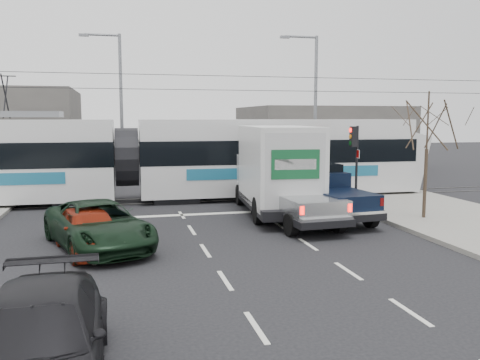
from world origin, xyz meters
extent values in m
plane|color=black|center=(0.00, 0.00, 0.00)|extent=(120.00, 120.00, 0.00)
cube|color=#33302D|center=(0.00, 10.00, 0.01)|extent=(60.00, 1.60, 0.03)
cube|color=#66625D|center=(12.00, 24.00, 2.50)|extent=(12.00, 10.00, 5.00)
cylinder|color=#47382B|center=(7.60, 2.50, 1.52)|extent=(0.14, 0.14, 2.75)
cylinder|color=#47382B|center=(7.60, 2.50, 4.03)|extent=(0.07, 0.07, 2.25)
cylinder|color=black|center=(6.60, 6.50, 1.95)|extent=(0.12, 0.12, 3.60)
cube|color=black|center=(6.40, 6.50, 3.25)|extent=(0.28, 0.28, 0.95)
cylinder|color=#FF0C07|center=(6.25, 6.50, 3.55)|extent=(0.06, 0.20, 0.20)
cylinder|color=orange|center=(6.25, 6.50, 3.25)|extent=(0.06, 0.20, 0.20)
cylinder|color=#05330C|center=(6.25, 6.50, 2.95)|extent=(0.06, 0.20, 0.20)
cube|color=white|center=(6.58, 6.35, 2.45)|extent=(0.02, 0.30, 0.40)
cylinder|color=slate|center=(7.50, 14.00, 4.50)|extent=(0.20, 0.20, 9.00)
cylinder|color=slate|center=(6.50, 14.00, 8.90)|extent=(2.00, 0.14, 0.14)
cube|color=slate|center=(5.50, 14.00, 8.85)|extent=(0.55, 0.25, 0.14)
cylinder|color=slate|center=(-4.00, 16.00, 4.50)|extent=(0.20, 0.20, 9.00)
cylinder|color=slate|center=(-5.00, 16.00, 8.90)|extent=(2.00, 0.14, 0.14)
cube|color=slate|center=(-6.00, 16.00, 8.85)|extent=(0.55, 0.25, 0.14)
cylinder|color=black|center=(0.00, 10.00, 5.50)|extent=(60.00, 0.03, 0.03)
cylinder|color=black|center=(0.00, 10.00, 6.20)|extent=(60.00, 0.03, 0.03)
cube|color=silver|center=(3.80, 9.87, 1.13)|extent=(14.13, 3.21, 1.71)
cube|color=black|center=(3.80, 9.87, 2.45)|extent=(14.20, 3.24, 1.16)
cube|color=silver|center=(3.80, 9.87, 3.49)|extent=(14.12, 3.09, 1.09)
cube|color=#1A6486|center=(3.77, 8.38, 1.44)|extent=(9.85, 0.20, 0.54)
cylinder|color=black|center=(-3.85, 10.01, 2.21)|extent=(1.14, 2.85, 2.83)
cube|color=slate|center=(-8.44, 10.09, 4.28)|extent=(3.31, 1.83, 0.27)
cube|color=black|center=(-6.14, 10.05, 0.20)|extent=(2.23, 2.55, 0.39)
cube|color=black|center=(-1.55, 9.97, 0.20)|extent=(2.23, 2.55, 0.39)
cube|color=black|center=(7.62, 9.80, 0.20)|extent=(2.23, 2.55, 0.39)
cube|color=black|center=(2.35, 3.15, 0.56)|extent=(2.37, 5.97, 0.25)
cube|color=#A4A6A9|center=(2.29, 4.20, 1.26)|extent=(2.12, 2.57, 1.16)
cube|color=black|center=(2.28, 4.30, 1.87)|extent=(1.82, 1.86, 0.56)
cube|color=#A4A6A9|center=(2.20, 5.60, 1.03)|extent=(1.98, 1.17, 0.56)
cube|color=#A4A6A9|center=(2.43, 1.86, 0.96)|extent=(2.13, 2.75, 0.66)
cube|color=silver|center=(2.52, 0.34, 0.69)|extent=(1.86, 0.29, 0.18)
cube|color=#FF0C07|center=(1.63, 0.41, 1.06)|extent=(0.15, 0.09, 0.28)
cube|color=#FF0C07|center=(3.40, 0.51, 1.06)|extent=(0.15, 0.09, 0.28)
cylinder|color=black|center=(1.31, 4.96, 0.40)|extent=(0.33, 0.82, 0.81)
cylinder|color=black|center=(3.17, 5.07, 0.40)|extent=(0.33, 0.82, 0.81)
cylinder|color=black|center=(1.54, 1.22, 0.40)|extent=(0.33, 0.82, 0.81)
cylinder|color=black|center=(3.39, 1.33, 0.40)|extent=(0.33, 0.82, 0.81)
cube|color=black|center=(2.27, 5.46, 0.59)|extent=(3.18, 7.72, 0.38)
cube|color=white|center=(2.50, 8.32, 1.51)|extent=(2.59, 2.00, 1.72)
cube|color=black|center=(2.51, 8.47, 2.15)|extent=(2.21, 1.37, 0.65)
cube|color=silver|center=(2.21, 4.71, 2.18)|extent=(2.99, 5.32, 3.18)
cube|color=silver|center=(2.01, 2.18, 2.18)|extent=(2.27, 0.24, 2.80)
cube|color=#125129|center=(2.00, 2.13, 2.43)|extent=(1.80, 0.17, 1.08)
cube|color=black|center=(1.99, 1.93, 0.48)|extent=(2.34, 0.45, 0.19)
cylinder|color=black|center=(1.33, 7.96, 0.48)|extent=(0.40, 0.99, 0.97)
cylinder|color=black|center=(3.60, 7.78, 0.48)|extent=(0.40, 0.99, 0.97)
cylinder|color=black|center=(0.97, 3.45, 0.54)|extent=(0.41, 1.10, 1.08)
cylinder|color=black|center=(3.24, 3.27, 0.54)|extent=(0.41, 1.10, 1.08)
cube|color=black|center=(3.89, 3.47, 0.58)|extent=(2.42, 5.39, 0.26)
cube|color=black|center=(3.80, 4.41, 1.31)|extent=(2.09, 2.36, 1.20)
cube|color=black|center=(3.79, 4.51, 1.93)|extent=(1.78, 1.72, 0.58)
cube|color=black|center=(3.68, 5.66, 1.07)|extent=(1.92, 1.11, 0.58)
cube|color=black|center=(4.00, 2.33, 0.99)|extent=(2.11, 2.52, 0.68)
cube|color=silver|center=(4.12, 0.97, 0.71)|extent=(1.79, 0.36, 0.19)
cube|color=#590505|center=(3.27, 1.00, 1.10)|extent=(0.15, 0.10, 0.29)
cube|color=#590505|center=(4.96, 1.16, 1.10)|extent=(0.15, 0.10, 0.29)
cylinder|color=black|center=(2.84, 5.05, 0.42)|extent=(0.37, 0.86, 0.84)
cylinder|color=black|center=(4.61, 5.22, 0.42)|extent=(0.37, 0.86, 0.84)
cylinder|color=black|center=(3.16, 1.72, 0.42)|extent=(0.37, 0.86, 0.84)
cylinder|color=black|center=(4.93, 1.89, 0.42)|extent=(0.37, 0.86, 0.84)
imported|color=black|center=(-4.93, 1.13, 0.74)|extent=(4.00, 5.83, 1.48)
imported|color=maroon|center=(-5.19, 0.75, 0.69)|extent=(2.68, 4.37, 1.39)
imported|color=black|center=(-5.53, -7.45, 0.74)|extent=(2.11, 5.10, 1.47)
camera|label=1|loc=(-4.25, -15.25, 4.11)|focal=38.00mm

